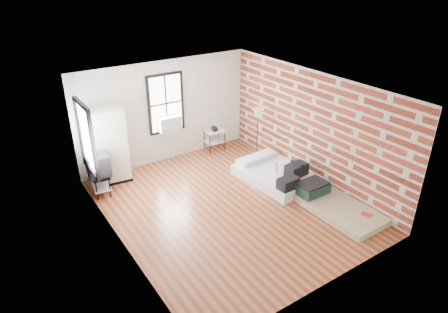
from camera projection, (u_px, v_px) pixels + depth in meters
ground at (228, 206)px, 9.22m from camera, size 6.00×6.00×0.00m
room_shell at (227, 129)px, 8.83m from camera, size 5.02×6.02×2.80m
mattress_main at (277, 174)px, 10.23m from camera, size 1.59×2.06×0.63m
mattress_bare at (332, 203)px, 9.07m from camera, size 1.08×2.03×0.44m
wardrobe at (107, 146)px, 9.86m from camera, size 1.04×0.67×1.94m
side_table at (214, 134)px, 11.71m from camera, size 0.60×0.49×0.73m
floor_lamp at (258, 116)px, 10.89m from camera, size 0.32×0.32×1.49m
tv_stand at (98, 166)px, 9.42m from camera, size 0.58×0.77×1.03m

